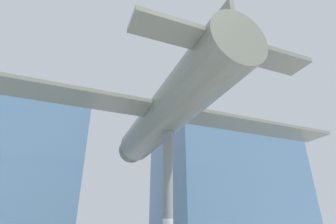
% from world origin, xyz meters
% --- Properties ---
extents(glass_pavilion_right, '(11.90, 10.28, 10.87)m').
position_xyz_m(glass_pavilion_right, '(9.56, 11.49, 5.14)').
color(glass_pavilion_right, slate).
rests_on(glass_pavilion_right, ground_plane).
extents(support_pylon_central, '(0.44, 0.44, 6.44)m').
position_xyz_m(support_pylon_central, '(0.00, 0.00, 3.22)').
color(support_pylon_central, slate).
rests_on(support_pylon_central, ground_plane).
extents(suspended_airplane, '(20.71, 13.88, 2.90)m').
position_xyz_m(suspended_airplane, '(-0.02, 0.34, 7.52)').
color(suspended_airplane, slate).
rests_on(suspended_airplane, support_pylon_central).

